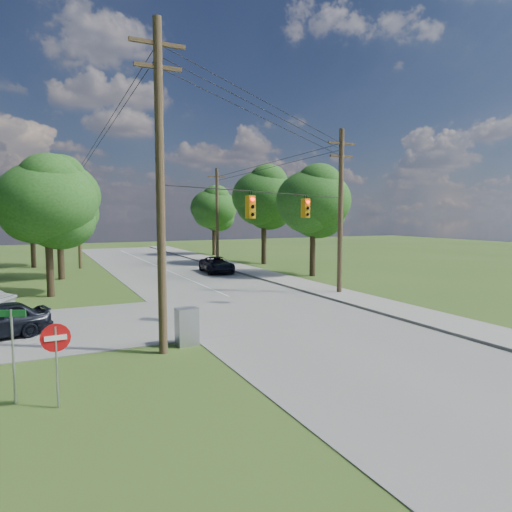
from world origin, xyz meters
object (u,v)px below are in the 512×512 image
control_cabinet (187,327)px  do_not_enter_sign (56,346)px  pole_sw (160,184)px  pole_north_w (79,214)px  car_main_north (217,265)px  pole_ne (341,209)px  pole_north_e (217,214)px

control_cabinet → do_not_enter_sign: size_ratio=0.65×
pole_sw → pole_north_w: bearing=90.8°
pole_sw → do_not_enter_sign: size_ratio=5.24×
car_main_north → do_not_enter_sign: (-13.84, -24.47, 0.96)m
control_cabinet → do_not_enter_sign: do_not_enter_sign is taller
control_cabinet → car_main_north: bearing=62.5°
pole_sw → control_cabinet: (1.10, 0.60, -5.49)m
pole_north_w → do_not_enter_sign: bearing=-95.8°
pole_ne → do_not_enter_sign: 20.87m
pole_ne → car_main_north: size_ratio=2.12×
pole_north_w → control_cabinet: 29.37m
car_main_north → do_not_enter_sign: do_not_enter_sign is taller
pole_ne → car_main_north: 14.55m
pole_north_w → do_not_enter_sign: 33.49m
pole_north_w → car_main_north: bearing=-39.6°
car_main_north → control_cabinet: size_ratio=3.34×
car_main_north → do_not_enter_sign: size_ratio=2.16×
pole_ne → do_not_enter_sign: bearing=-147.1°
pole_north_e → control_cabinet: 31.84m
pole_ne → do_not_enter_sign: size_ratio=4.58×
car_main_north → pole_north_e: bearing=74.5°
pole_ne → pole_sw: bearing=-150.6°
pole_sw → control_cabinet: bearing=28.6°
control_cabinet → pole_north_e: bearing=63.2°
pole_north_e → pole_north_w: (-13.90, 0.00, 0.00)m
pole_sw → pole_north_e: (13.50, 29.60, -1.10)m
control_cabinet → pole_sw: bearing=-155.0°
pole_sw → pole_ne: pole_sw is taller
do_not_enter_sign → pole_north_e: bearing=60.4°
car_main_north → control_cabinet: control_cabinet is taller
car_main_north → control_cabinet: 22.23m
pole_north_e → car_main_north: 10.31m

